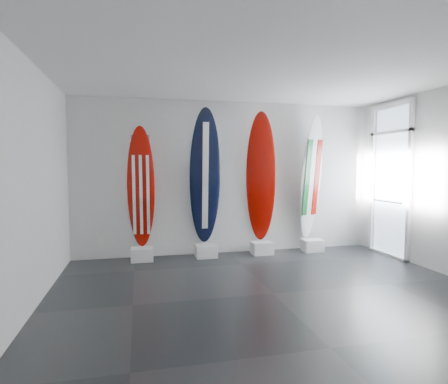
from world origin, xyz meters
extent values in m
plane|color=black|center=(0.00, 0.00, 0.00)|extent=(6.00, 6.00, 0.00)
plane|color=white|center=(0.00, 0.00, 3.00)|extent=(6.00, 6.00, 0.00)
plane|color=silver|center=(0.00, 2.50, 1.50)|extent=(6.00, 0.00, 6.00)
plane|color=silver|center=(0.00, -2.50, 1.50)|extent=(6.00, 0.00, 6.00)
plane|color=silver|center=(-3.00, 0.00, 1.50)|extent=(0.00, 5.00, 5.00)
cube|color=white|center=(-1.71, 2.18, 0.12)|extent=(0.40, 0.30, 0.24)
ellipsoid|color=#990A03|center=(-1.71, 2.28, 1.35)|extent=(0.52, 0.24, 2.22)
cube|color=white|center=(-0.52, 2.18, 0.12)|extent=(0.40, 0.30, 0.24)
ellipsoid|color=black|center=(-0.52, 2.28, 1.53)|extent=(0.61, 0.44, 2.59)
cube|color=white|center=(0.60, 2.18, 0.12)|extent=(0.40, 0.30, 0.24)
ellipsoid|color=#990A03|center=(0.60, 2.28, 1.51)|extent=(0.66, 0.52, 2.55)
cube|color=white|center=(1.68, 2.18, 0.12)|extent=(0.40, 0.30, 0.24)
ellipsoid|color=white|center=(1.68, 2.28, 1.49)|extent=(0.65, 0.51, 2.51)
cube|color=silver|center=(-2.45, 2.48, 0.35)|extent=(0.09, 0.02, 0.13)
camera|label=1|loc=(-1.76, -4.61, 1.73)|focal=29.50mm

